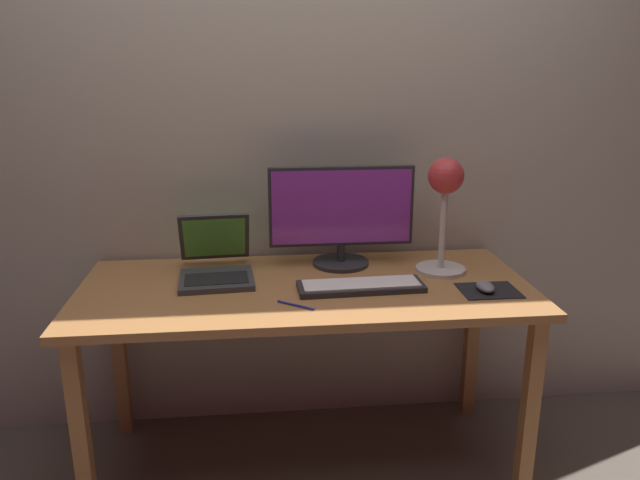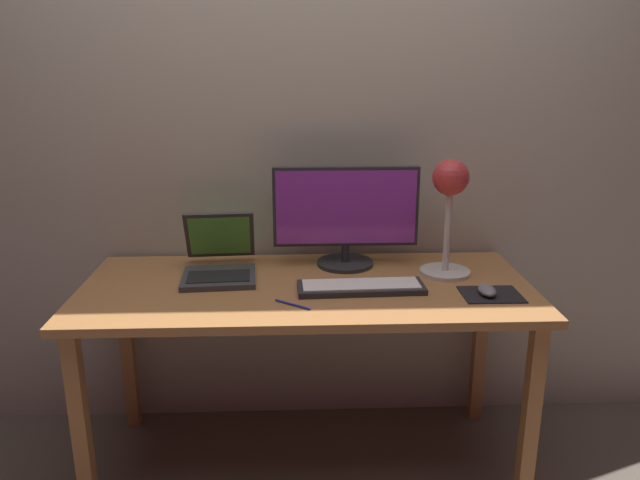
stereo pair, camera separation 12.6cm
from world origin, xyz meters
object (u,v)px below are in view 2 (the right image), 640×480
Objects in this scene: keyboard_main at (361,287)px; mouse at (487,290)px; laptop at (219,257)px; pen at (293,304)px; monitor at (346,214)px; desk_lamp at (450,197)px.

keyboard_main is 4.63× the size of mouse.
laptop is 2.64× the size of pen.
monitor is at bearing 8.27° from laptop.
pen is (-0.24, -0.13, -0.01)m from keyboard_main.
mouse is at bearing -16.31° from laptop.
pen is (-0.20, -0.40, -0.20)m from monitor.
laptop is 0.97m from mouse.
pen is at bearing -153.39° from desk_lamp.
mouse reaches higher than pen.
pen is at bearing -174.86° from mouse.
keyboard_main is 0.46m from desk_lamp.
desk_lamp is 0.37m from mouse.
monitor is at bearing 162.26° from desk_lamp.
monitor reaches higher than mouse.
monitor reaches higher than pen.
pen is (-0.57, -0.28, -0.29)m from desk_lamp.
monitor is 1.25× the size of keyboard_main.
desk_lamp is at bearing 26.61° from pen.
laptop reaches higher than mouse.
keyboard_main is 1.21× the size of laptop.
pen is (-0.66, -0.06, -0.02)m from mouse.
monitor is at bearing 143.05° from mouse.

